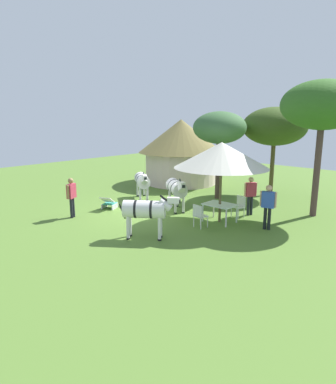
% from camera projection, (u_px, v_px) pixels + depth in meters
% --- Properties ---
extents(ground_plane, '(36.00, 36.00, 0.00)m').
position_uv_depth(ground_plane, '(143.00, 211.00, 15.40)').
color(ground_plane, '#52752D').
extents(thatched_hut, '(5.25, 5.25, 3.94)m').
position_uv_depth(thatched_hut, '(181.00, 149.00, 21.42)').
color(thatched_hut, beige).
rests_on(thatched_hut, ground_plane).
extents(shade_umbrella, '(3.66, 3.66, 3.17)m').
position_uv_depth(shade_umbrella, '(222.00, 155.00, 13.29)').
color(shade_umbrella, brown).
rests_on(shade_umbrella, ground_plane).
extents(patio_dining_table, '(1.22, 0.89, 0.74)m').
position_uv_depth(patio_dining_table, '(220.00, 206.00, 13.72)').
color(patio_dining_table, silver).
rests_on(patio_dining_table, ground_plane).
extents(patio_chair_near_lawn, '(0.51, 0.49, 0.90)m').
position_uv_depth(patio_chair_near_lawn, '(239.00, 205.00, 14.42)').
color(patio_chair_near_lawn, silver).
rests_on(patio_chair_near_lawn, ground_plane).
extents(patio_chair_east_end, '(0.49, 0.48, 0.90)m').
position_uv_depth(patio_chair_east_end, '(199.00, 214.00, 13.04)').
color(patio_chair_east_end, silver).
rests_on(patio_chair_east_end, ground_plane).
extents(guest_beside_umbrella, '(0.59, 0.32, 1.69)m').
position_uv_depth(guest_beside_umbrella, '(268.00, 203.00, 12.74)').
color(guest_beside_umbrella, black).
rests_on(guest_beside_umbrella, ground_plane).
extents(guest_behind_table, '(0.41, 0.51, 1.65)m').
position_uv_depth(guest_behind_table, '(250.00, 192.00, 14.63)').
color(guest_behind_table, black).
rests_on(guest_behind_table, ground_plane).
extents(standing_watcher, '(0.40, 0.54, 1.67)m').
position_uv_depth(standing_watcher, '(71.00, 194.00, 14.26)').
color(standing_watcher, black).
rests_on(standing_watcher, ground_plane).
extents(striped_lounge_chair, '(0.84, 0.96, 0.61)m').
position_uv_depth(striped_lounge_chair, '(109.00, 203.00, 15.78)').
color(striped_lounge_chair, teal).
rests_on(striped_lounge_chair, ground_plane).
extents(zebra_nearest_camera, '(1.83, 1.48, 1.47)m').
position_uv_depth(zebra_nearest_camera, '(142.00, 181.00, 17.54)').
color(zebra_nearest_camera, silver).
rests_on(zebra_nearest_camera, ground_plane).
extents(zebra_by_umbrella, '(1.87, 1.47, 1.54)m').
position_uv_depth(zebra_by_umbrella, '(177.00, 188.00, 15.34)').
color(zebra_by_umbrella, silver).
rests_on(zebra_by_umbrella, ground_plane).
extents(zebra_toward_hut, '(1.78, 1.45, 1.56)m').
position_uv_depth(zebra_toward_hut, '(146.00, 210.00, 11.79)').
color(zebra_toward_hut, silver).
rests_on(zebra_toward_hut, ground_plane).
extents(acacia_tree_right_background, '(2.63, 2.63, 4.37)m').
position_uv_depth(acacia_tree_right_background, '(220.00, 128.00, 17.07)').
color(acacia_tree_right_background, '#443229').
rests_on(acacia_tree_right_background, ground_plane).
extents(acacia_tree_behind_hut, '(3.31, 3.31, 4.61)m').
position_uv_depth(acacia_tree_behind_hut, '(275.00, 127.00, 17.94)').
color(acacia_tree_behind_hut, '#4C4223').
rests_on(acacia_tree_behind_hut, ground_plane).
extents(acacia_tree_far_lawn, '(3.30, 3.30, 5.56)m').
position_uv_depth(acacia_tree_far_lawn, '(323.00, 106.00, 13.76)').
color(acacia_tree_far_lawn, '#4D3735').
rests_on(acacia_tree_far_lawn, ground_plane).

